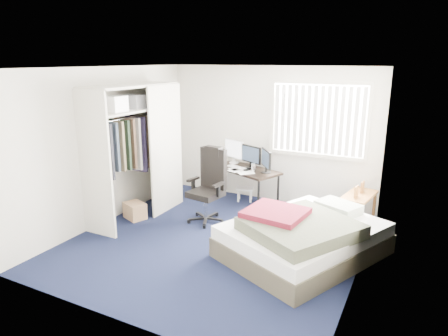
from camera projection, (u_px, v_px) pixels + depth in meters
ground at (217, 241)px, 5.92m from camera, size 4.20×4.20×0.00m
room_shell at (216, 141)px, 5.52m from camera, size 4.20×4.20×4.20m
window_assembly at (318, 120)px, 6.86m from camera, size 1.72×0.09×1.32m
closet at (134, 139)px, 6.52m from camera, size 0.64×1.84×2.22m
desk at (246, 166)px, 7.37m from camera, size 1.47×1.08×1.12m
office_chair at (209, 193)px, 6.58m from camera, size 0.66×0.66×1.23m
footstool at (245, 191)px, 7.56m from camera, size 0.38×0.34×0.26m
nightstand at (359, 198)px, 6.37m from camera, size 0.51×0.82×0.71m
bed at (302, 236)px, 5.41m from camera, size 2.26×2.52×0.68m
pine_box at (135, 211)px, 6.74m from camera, size 0.44×0.39×0.27m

